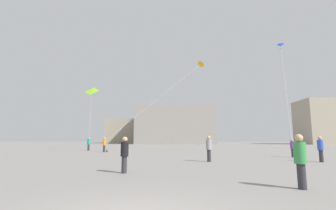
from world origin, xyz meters
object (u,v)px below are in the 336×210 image
person_in_green (300,159)px  kite_cobalt_diamond (281,46)px  building_left_hall (132,132)px  person_in_blue (320,148)px  kite_amber_diamond (200,65)px  kite_lime_delta (92,92)px  building_centre_hall (174,126)px  person_in_teal (89,143)px  handbag_beside_flyer (107,151)px  person_in_black (125,153)px  person_in_orange (104,144)px  person_in_grey (209,147)px  person_in_purple (292,147)px

person_in_green → kite_cobalt_diamond: 24.90m
kite_cobalt_diamond → building_left_hall: size_ratio=0.65×
person_in_blue → kite_amber_diamond: 26.37m
person_in_green → kite_lime_delta: bearing=167.0°
kite_lime_delta → building_centre_hall: (10.72, 49.91, -2.23)m
person_in_teal → building_left_hall: (-7.20, 65.09, 3.72)m
kite_cobalt_diamond → building_left_hall: kite_cobalt_diamond is taller
building_left_hall → handbag_beside_flyer: building_left_hall is taller
person_in_blue → handbag_beside_flyer: size_ratio=5.64×
person_in_blue → kite_cobalt_diamond: kite_cobalt_diamond is taller
handbag_beside_flyer → kite_lime_delta: bearing=136.2°
person_in_black → building_centre_hall: 71.65m
person_in_orange → handbag_beside_flyer: size_ratio=5.66×
person_in_grey → kite_cobalt_diamond: 19.13m
kite_amber_diamond → person_in_purple: bearing=-69.7°
person_in_orange → building_centre_hall: (7.46, 53.48, 5.19)m
person_in_grey → kite_lime_delta: (-14.77, 15.53, 7.40)m
person_in_teal → person_in_blue: (22.67, -15.46, -0.03)m
kite_lime_delta → person_in_blue: bearing=-34.5°
kite_amber_diamond → person_in_green: bearing=-89.3°
kite_amber_diamond → person_in_blue: bearing=-73.9°
person_in_blue → person_in_black: size_ratio=1.05×
person_in_black → person_in_purple: (12.67, 10.50, -0.04)m
person_in_purple → handbag_beside_flyer: size_ratio=5.10×
kite_amber_diamond → kite_cobalt_diamond: bearing=-51.3°
person_in_blue → person_in_green: (-5.98, -9.32, -0.02)m
person_in_orange → handbag_beside_flyer: (0.35, 0.10, -0.87)m
kite_lime_delta → building_left_hall: bearing=96.4°
person_in_orange → person_in_teal: 4.86m
person_in_blue → person_in_purple: (0.12, 4.47, -0.09)m
person_in_orange → person_in_green: size_ratio=1.03×
kite_cobalt_diamond → building_centre_hall: kite_cobalt_diamond is taller
person_in_grey → person_in_orange: bearing=-17.4°
kite_amber_diamond → person_in_grey: bearing=-93.9°
building_left_hall → person_in_blue: bearing=-69.7°
handbag_beside_flyer → person_in_teal: bearing=137.2°
person_in_teal → kite_lime_delta: bearing=-129.6°
person_in_blue → building_centre_hall: bearing=-131.7°
kite_cobalt_diamond → building_centre_hall: 56.89m
person_in_teal → person_in_blue: person_in_teal is taller
person_in_orange → kite_cobalt_diamond: 24.93m
handbag_beside_flyer → person_in_blue: bearing=-32.4°
person_in_teal → person_in_purple: bearing=174.6°
person_in_purple → person_in_grey: bearing=-71.9°
person_in_orange → kite_lime_delta: (-3.26, 3.57, 7.42)m
person_in_teal → person_in_blue: bearing=166.1°
person_in_green → building_centre_hall: size_ratio=0.06×
building_centre_hall → handbag_beside_flyer: building_centre_hall is taller
kite_cobalt_diamond → handbag_beside_flyer: bearing=176.7°
person_in_teal → building_left_hall: building_left_hall is taller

